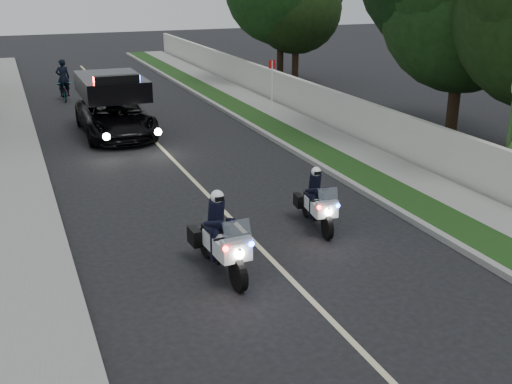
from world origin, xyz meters
The scene contains 19 objects.
ground centered at (0.00, 0.00, 0.00)m, with size 120.00×120.00×0.00m, color black.
curb_right centered at (4.10, 10.00, 0.07)m, with size 0.20×60.00×0.15m, color gray.
grass_verge centered at (4.80, 10.00, 0.08)m, with size 1.20×60.00×0.16m, color #193814.
sidewalk_right centered at (6.10, 10.00, 0.08)m, with size 1.40×60.00×0.16m, color gray.
property_wall centered at (7.10, 10.00, 0.75)m, with size 0.22×60.00×1.50m, color beige.
curb_left centered at (-4.10, 10.00, 0.07)m, with size 0.20×60.00×0.15m, color gray.
sidewalk_left centered at (-5.20, 10.00, 0.08)m, with size 2.00×60.00×0.16m, color gray.
lane_marking centered at (0.00, 10.00, 0.00)m, with size 0.12×50.00×0.01m, color #BFB78C.
police_moto_left centered at (-1.19, 2.54, 0.00)m, with size 0.72×2.06×1.75m, color silver, non-canonical shape.
police_moto_right centered at (1.75, 3.97, 0.00)m, with size 0.62×1.76×1.50m, color white, non-canonical shape.
police_suv centered at (-1.15, 15.01, 0.00)m, with size 2.47×5.33×2.59m, color black.
bicycle centered at (-2.24, 22.92, 0.00)m, with size 0.62×1.79×0.94m, color black.
cyclist centered at (-2.24, 22.92, 0.00)m, with size 0.64×0.43×1.79m, color black.
sign_post centered at (6.00, 16.53, 0.00)m, with size 0.37×0.37×2.38m, color #A9230C, non-canonical shape.
pampas_far centered at (7.60, 3.98, 0.00)m, with size 1.24×1.24×3.53m, color beige, non-canonical shape.
tree_right_b centered at (9.54, 8.74, 0.00)m, with size 5.51×5.51×9.18m, color #183712, non-canonical shape.
tree_right_c centered at (10.00, 9.39, 0.00)m, with size 7.54×7.54×12.57m, color black, non-canonical shape.
tree_right_d centered at (9.34, 23.10, 0.00)m, with size 6.00×6.00×10.00m, color #1A4316, non-canonical shape.
tree_right_e centered at (9.94, 22.43, 0.00)m, with size 4.84×4.84×8.06m, color black, non-canonical shape.
Camera 1 is at (-4.87, -8.45, 5.83)m, focal length 43.53 mm.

